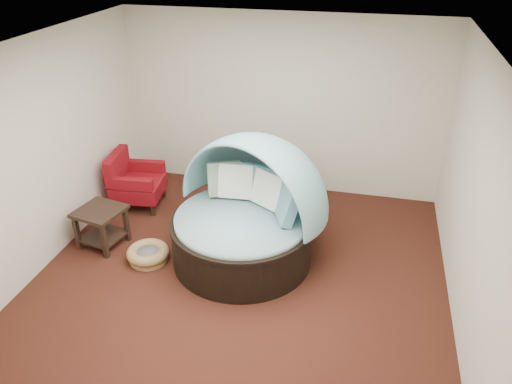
% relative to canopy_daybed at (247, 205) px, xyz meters
% --- Properties ---
extents(floor, '(5.00, 5.00, 0.00)m').
position_rel_canopy_daybed_xyz_m(floor, '(0.03, -0.42, -0.77)').
color(floor, '#421D13').
rests_on(floor, ground).
extents(wall_back, '(5.00, 0.00, 5.00)m').
position_rel_canopy_daybed_xyz_m(wall_back, '(0.03, 2.08, 0.63)').
color(wall_back, beige).
rests_on(wall_back, floor).
extents(wall_front, '(5.00, 0.00, 5.00)m').
position_rel_canopy_daybed_xyz_m(wall_front, '(0.03, -2.92, 0.63)').
color(wall_front, beige).
rests_on(wall_front, floor).
extents(wall_left, '(0.00, 5.00, 5.00)m').
position_rel_canopy_daybed_xyz_m(wall_left, '(-2.47, -0.42, 0.63)').
color(wall_left, beige).
rests_on(wall_left, floor).
extents(wall_right, '(0.00, 5.00, 5.00)m').
position_rel_canopy_daybed_xyz_m(wall_right, '(2.53, -0.42, 0.63)').
color(wall_right, beige).
rests_on(wall_right, floor).
extents(ceiling, '(5.00, 5.00, 0.00)m').
position_rel_canopy_daybed_xyz_m(ceiling, '(0.03, -0.42, 2.03)').
color(ceiling, white).
rests_on(ceiling, wall_back).
extents(canopy_daybed, '(2.39, 2.36, 1.66)m').
position_rel_canopy_daybed_xyz_m(canopy_daybed, '(0.00, 0.00, 0.00)').
color(canopy_daybed, black).
rests_on(canopy_daybed, floor).
extents(pet_basket, '(0.70, 0.70, 0.19)m').
position_rel_canopy_daybed_xyz_m(pet_basket, '(-1.23, -0.41, -0.67)').
color(pet_basket, olive).
rests_on(pet_basket, floor).
extents(red_armchair, '(0.82, 0.82, 0.87)m').
position_rel_canopy_daybed_xyz_m(red_armchair, '(-2.03, 0.92, -0.37)').
color(red_armchair, black).
rests_on(red_armchair, floor).
extents(side_table, '(0.68, 0.68, 0.55)m').
position_rel_canopy_daybed_xyz_m(side_table, '(-1.97, -0.21, -0.41)').
color(side_table, black).
rests_on(side_table, floor).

